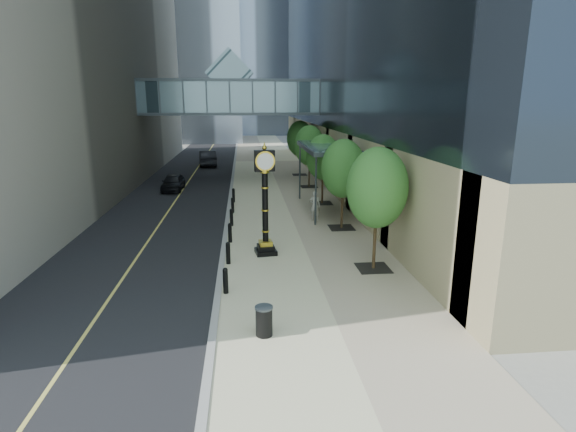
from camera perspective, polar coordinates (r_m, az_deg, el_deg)
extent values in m
plane|color=gray|center=(16.63, 1.51, -10.95)|extent=(320.00, 320.00, 0.00)
cube|color=black|center=(55.61, -10.93, 6.72)|extent=(8.00, 180.00, 0.02)
cube|color=beige|center=(55.45, -2.61, 6.96)|extent=(8.00, 180.00, 0.06)
cube|color=gray|center=(55.38, -6.78, 6.87)|extent=(0.25, 180.00, 0.07)
cube|color=#A9BCD5|center=(137.35, -8.00, 24.82)|extent=(22.00, 22.00, 65.00)
cube|color=slate|center=(42.94, -7.35, 14.72)|extent=(17.00, 4.00, 3.00)
cube|color=#383F44|center=(42.95, -7.28, 12.79)|extent=(17.00, 4.20, 0.25)
cube|color=#383F44|center=(42.98, -7.41, 16.65)|extent=(17.00, 4.20, 0.25)
cube|color=slate|center=(43.01, -7.44, 17.52)|extent=(4.24, 3.00, 4.24)
cube|color=#383F44|center=(29.56, 4.98, 8.63)|extent=(3.00, 8.00, 0.25)
cube|color=slate|center=(29.55, 4.98, 8.91)|extent=(2.80, 7.80, 0.06)
cylinder|color=#383F44|center=(26.04, 3.54, 3.21)|extent=(0.12, 0.12, 4.20)
cylinder|color=#383F44|center=(33.26, 1.52, 5.65)|extent=(0.12, 0.12, 4.20)
cylinder|color=black|center=(17.25, -7.93, -8.28)|extent=(0.20, 0.20, 0.90)
cylinder|color=black|center=(20.24, -7.61, -4.82)|extent=(0.20, 0.20, 0.90)
cylinder|color=black|center=(23.28, -7.37, -2.25)|extent=(0.20, 0.20, 0.90)
cylinder|color=black|center=(26.37, -7.19, -0.28)|extent=(0.20, 0.20, 0.90)
cylinder|color=black|center=(29.48, -7.05, 1.28)|extent=(0.20, 0.20, 0.90)
cylinder|color=black|center=(32.60, -6.93, 2.54)|extent=(0.20, 0.20, 0.90)
cube|color=black|center=(20.02, 10.77, -6.50)|extent=(1.40, 1.40, 0.02)
cylinder|color=#47321E|center=(19.58, 10.96, -2.70)|extent=(0.14, 0.14, 2.80)
ellipsoid|color=#2C5F23|center=(19.07, 11.27, 3.52)|extent=(2.56, 2.56, 3.42)
cube|color=black|center=(26.00, 6.80, -1.48)|extent=(1.40, 1.40, 0.02)
cylinder|color=#47321E|center=(25.67, 6.89, 1.39)|extent=(0.14, 0.14, 2.69)
ellipsoid|color=#2C5F23|center=(25.29, 7.03, 5.99)|extent=(2.47, 2.47, 3.29)
cube|color=black|center=(32.18, 4.35, 1.65)|extent=(1.40, 1.40, 0.02)
cylinder|color=#47321E|center=(31.93, 4.39, 3.90)|extent=(0.14, 0.14, 2.59)
ellipsoid|color=#2C5F23|center=(31.63, 4.46, 7.46)|extent=(2.37, 2.37, 3.16)
cube|color=black|center=(38.47, 2.69, 3.76)|extent=(1.40, 1.40, 0.02)
cylinder|color=#47321E|center=(38.24, 2.71, 5.77)|extent=(0.14, 0.14, 2.75)
ellipsoid|color=#2C5F23|center=(37.99, 2.75, 8.93)|extent=(2.52, 2.52, 3.36)
cube|color=black|center=(44.82, 1.49, 5.27)|extent=(1.40, 1.40, 0.02)
cylinder|color=#47321E|center=(44.62, 1.50, 7.04)|extent=(0.14, 0.14, 2.80)
ellipsoid|color=#2C5F23|center=(44.40, 1.52, 9.81)|extent=(2.57, 2.57, 3.42)
cube|color=black|center=(21.50, -2.85, -4.52)|extent=(1.08, 1.08, 0.21)
cube|color=black|center=(21.43, -2.85, -3.97)|extent=(0.84, 0.84, 0.21)
cube|color=gold|center=(21.36, -2.86, -3.43)|extent=(0.66, 0.66, 0.21)
cylinder|color=black|center=(20.89, -2.92, 1.19)|extent=(0.28, 0.28, 3.32)
cube|color=black|center=(20.52, -2.99, 7.02)|extent=(0.94, 0.44, 0.96)
cylinder|color=white|center=(20.70, -3.02, 7.08)|extent=(0.75, 0.14, 0.75)
cylinder|color=white|center=(20.33, -2.97, 6.95)|extent=(0.75, 0.14, 0.75)
sphere|color=gold|center=(20.45, -3.02, 8.65)|extent=(0.21, 0.21, 0.21)
cylinder|color=black|center=(14.23, -3.06, -13.27)|extent=(0.58, 0.58, 0.90)
imported|color=#B5B1A6|center=(27.31, 3.44, 1.32)|extent=(0.75, 0.57, 1.83)
imported|color=black|center=(38.10, -14.39, 4.17)|extent=(1.65, 3.99, 1.35)
imported|color=black|center=(52.36, -10.18, 7.25)|extent=(2.43, 5.40, 1.72)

